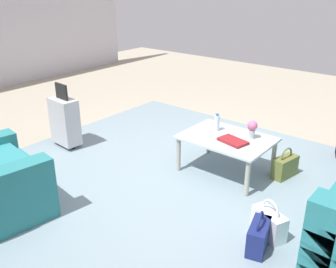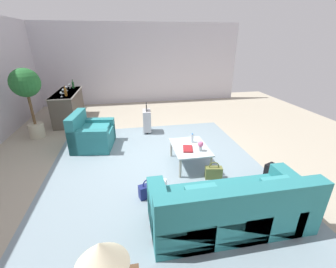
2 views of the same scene
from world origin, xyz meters
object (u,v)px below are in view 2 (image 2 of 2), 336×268
(flower_vase, at_px, (201,145))
(potted_ficus, at_px, (27,90))
(couch, at_px, (232,210))
(wine_glass_right_of_centre, at_px, (66,87))
(handbag_navy, at_px, (148,190))
(suitcase_silver, at_px, (147,120))
(backpack_black, at_px, (273,177))
(coffee_table, at_px, (190,149))
(wine_bottle_green, at_px, (73,85))
(coffee_table_book, at_px, (188,149))
(wine_glass_left_of_centre, at_px, (63,90))
(table_lamp, at_px, (101,256))
(handbag_olive, at_px, (214,172))
(wine_bottle_amber, at_px, (66,92))
(wine_glass_rightmost, at_px, (70,85))
(bar_console, at_px, (68,106))
(handbag_white, at_px, (161,189))
(water_bottle, at_px, (192,138))
(wine_glass_leftmost, at_px, (61,93))
(armchair, at_px, (90,136))

(flower_vase, bearing_deg, potted_ficus, 57.85)
(couch, relative_size, wine_glass_right_of_centre, 14.58)
(flower_vase, bearing_deg, handbag_navy, 121.18)
(couch, relative_size, suitcase_silver, 2.65)
(handbag_navy, bearing_deg, backpack_black, -92.56)
(coffee_table, relative_size, wine_bottle_green, 3.25)
(coffee_table_book, bearing_deg, wine_glass_left_of_centre, 54.20)
(table_lamp, bearing_deg, handbag_olive, -39.29)
(wine_bottle_amber, xyz_separation_m, handbag_navy, (-3.85, -1.99, -0.93))
(coffee_table, relative_size, wine_bottle_amber, 3.25)
(wine_glass_right_of_centre, relative_size, wine_bottle_amber, 0.51)
(wine_glass_rightmost, height_order, suitcase_silver, wine_glass_rightmost)
(couch, xyz_separation_m, wine_bottle_amber, (4.74, 3.07, 0.76))
(bar_console, xyz_separation_m, wine_glass_left_of_centre, (-0.21, 0.02, 0.56))
(wine_glass_right_of_centre, distance_m, handbag_white, 5.25)
(wine_glass_left_of_centre, xyz_separation_m, handbag_white, (-4.18, -2.36, -0.92))
(backpack_black, bearing_deg, suitcase_silver, 33.53)
(suitcase_silver, distance_m, handbag_olive, 2.78)
(couch, relative_size, potted_ficus, 1.22)
(suitcase_silver, bearing_deg, water_bottle, -156.04)
(coffee_table_book, bearing_deg, wine_glass_leftmost, 57.62)
(couch, bearing_deg, wine_glass_leftmost, 34.33)
(handbag_olive, bearing_deg, wine_glass_leftmost, 44.67)
(wine_glass_rightmost, bearing_deg, couch, -151.66)
(armchair, height_order, coffee_table, armchair)
(wine_bottle_amber, distance_m, wine_bottle_green, 1.12)
(wine_bottle_amber, bearing_deg, handbag_olive, -136.96)
(table_lamp, bearing_deg, handbag_white, -21.10)
(wine_glass_left_of_centre, relative_size, wine_bottle_green, 0.51)
(coffee_table_book, xyz_separation_m, potted_ficus, (2.32, 3.62, 0.86))
(flower_vase, bearing_deg, coffee_table_book, 66.50)
(coffee_table, height_order, bar_console, bar_console)
(wine_glass_left_of_centre, height_order, backpack_black, wine_glass_left_of_centre)
(suitcase_silver, bearing_deg, flower_vase, -159.05)
(potted_ficus, bearing_deg, coffee_table_book, -122.66)
(water_bottle, relative_size, suitcase_silver, 0.24)
(bar_console, bearing_deg, handbag_olive, -140.01)
(armchair, relative_size, coffee_table_book, 3.61)
(water_bottle, height_order, wine_bottle_green, wine_bottle_green)
(flower_vase, distance_m, handbag_olive, 0.58)
(armchair, distance_m, backpack_black, 4.16)
(coffee_table, relative_size, backpack_black, 2.43)
(handbag_navy, bearing_deg, handbag_white, -87.23)
(table_lamp, xyz_separation_m, bar_console, (6.30, 1.60, -0.55))
(bar_console, bearing_deg, water_bottle, -135.88)
(handbag_white, bearing_deg, armchair, 32.59)
(wine_glass_right_of_centre, bearing_deg, wine_glass_left_of_centre, 179.20)
(wine_glass_left_of_centre, distance_m, potted_ficus, 1.26)
(water_bottle, relative_size, flower_vase, 1.00)
(couch, bearing_deg, flower_vase, -1.82)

